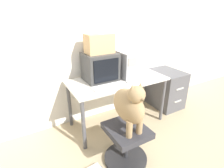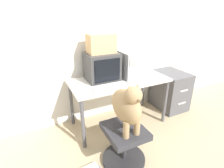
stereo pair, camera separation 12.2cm
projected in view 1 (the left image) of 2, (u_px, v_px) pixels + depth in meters
ground_plane at (129, 134)px, 2.56m from camera, size 12.00×12.00×0.00m
wall_back at (104, 37)px, 2.65m from camera, size 8.00×0.05×2.60m
desk at (117, 85)px, 2.58m from camera, size 1.43×0.68×0.74m
crt_monitor at (100, 67)px, 2.46m from camera, size 0.45×0.39×0.39m
pc_tower at (123, 64)px, 2.61m from camera, size 0.18×0.46×0.38m
keyboard at (109, 87)px, 2.27m from camera, size 0.45×0.18×0.03m
computer_mouse at (129, 82)px, 2.40m from camera, size 0.07×0.04×0.04m
office_chair at (126, 143)px, 2.03m from camera, size 0.51×0.51×0.47m
dog at (130, 105)px, 1.80m from camera, size 0.24×0.48×0.58m
filing_cabinet at (166, 89)px, 3.22m from camera, size 0.47×0.61×0.67m
cardboard_box at (99, 44)px, 2.33m from camera, size 0.37×0.23×0.26m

